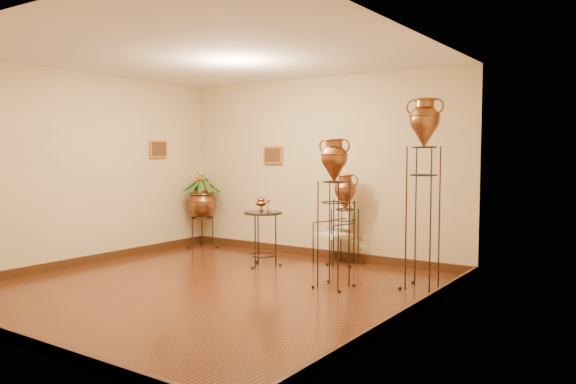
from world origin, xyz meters
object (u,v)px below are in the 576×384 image
Objects in this scene: planter_urn at (202,200)px; armchair at (333,232)px; amphora_mid at (334,212)px; side_table at (263,238)px; amphora_tall at (423,191)px.

armchair is at bearing -0.00° from planter_urn.
armchair is (-0.75, 1.31, -0.47)m from amphora_mid.
planter_urn is at bearing -162.01° from armchair.
planter_urn reaches higher than side_table.
planter_urn reaches higher than armchair.
amphora_tall is 1.26× the size of amphora_mid.
armchair is at bearing 119.92° from amphora_mid.
amphora_mid is at bearing -42.09° from armchair.
armchair is at bearing 155.26° from amphora_tall.
amphora_tall is 1.09m from amphora_mid.
side_table is at bearing -116.04° from armchair.
amphora_mid is 1.25× the size of planter_urn.
armchair is (-1.67, 0.77, -0.72)m from amphora_tall.
amphora_tall reaches higher than planter_urn.
amphora_tall is 2.52m from side_table.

